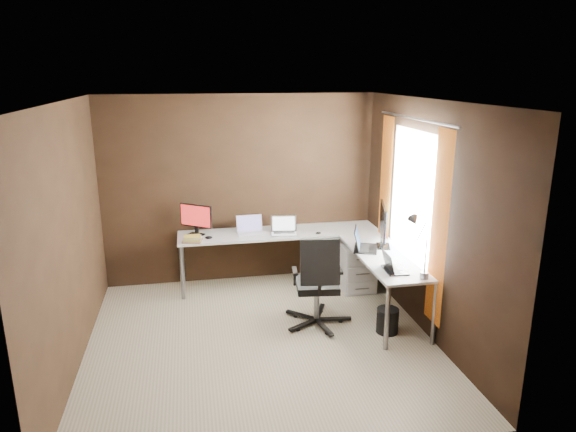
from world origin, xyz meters
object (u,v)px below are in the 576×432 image
Objects in this scene: monitor_left at (196,218)px; laptop_white at (250,229)px; drawer_pedestal at (356,267)px; office_chair at (317,299)px; laptop_silver at (284,230)px; monitor_right at (383,223)px; desk_lamp at (418,238)px; book_stack at (192,239)px; wastebasket at (387,321)px; laptop_black_big at (363,245)px; laptop_black_small at (392,267)px.

monitor_left reaches higher than laptop_white.
drawer_pedestal is at bearing -18.26° from laptop_white.
drawer_pedestal is 1.18m from office_chair.
office_chair is (0.16, -1.17, -0.47)m from laptop_silver.
desk_lamp is at bearing -163.07° from monitor_right.
monitor_left is (-2.03, 0.43, 0.66)m from drawer_pedestal.
laptop_silver is at bearing 5.62° from book_stack.
book_stack is (-0.06, -0.28, -0.19)m from monitor_left.
laptop_white is at bearing 164.98° from drawer_pedestal.
wastebasket is (0.87, -1.49, -0.64)m from laptop_silver.
monitor_right is at bearing 12.05° from monitor_left.
desk_lamp is (0.25, -0.92, 0.36)m from laptop_black_big.
laptop_black_small is at bearing -152.38° from laptop_black_big.
drawer_pedestal is 0.56× the size of office_chair.
laptop_white is (-1.49, 0.84, -0.24)m from monitor_right.
wastebasket is at bearing -91.88° from drawer_pedestal.
office_chair is (-0.65, -0.38, -0.47)m from laptop_black_big.
office_chair is (1.28, -1.33, -0.64)m from monitor_left.
monitor_right reaches higher than office_chair.
laptop_white reaches higher than wastebasket.
drawer_pedestal is 1.86× the size of laptop_black_small.
drawer_pedestal is 0.91× the size of desk_lamp.
desk_lamp is (2.24, -1.58, 0.38)m from book_stack.
laptop_white is 2.36m from desk_lamp.
laptop_black_big is 0.89m from office_chair.
office_chair is at bearing -68.20° from laptop_white.
monitor_right is 0.96m from desk_lamp.
office_chair reaches higher than laptop_white.
laptop_black_big is 0.73m from laptop_black_small.
office_chair is (0.59, -1.26, -0.47)m from laptop_white.
wastebasket is at bearing -33.73° from book_stack.
office_chair is (1.34, -1.05, -0.45)m from book_stack.
office_chair is at bearing 168.70° from desk_lamp.
monitor_right reaches higher than monitor_left.
monitor_left reaches higher than office_chair.
drawer_pedestal is at bearing 88.12° from wastebasket.
office_chair reaches higher than book_stack.
desk_lamp is at bearing -51.25° from laptop_silver.
laptop_black_small is 0.49× the size of desk_lamp.
laptop_silver is 1.36× the size of book_stack.
laptop_black_small is 2.49m from book_stack.
laptop_white is 1.27× the size of wastebasket.
laptop_white is (-1.34, 0.36, 0.48)m from drawer_pedestal.
monitor_left reaches higher than wastebasket.
monitor_left is at bearing 170.97° from laptop_white.
laptop_black_small reaches higher than book_stack.
laptop_black_big is (-0.11, -0.52, 0.48)m from drawer_pedestal.
laptop_silver is at bearing 120.41° from wastebasket.
book_stack is at bearing -167.49° from laptop_silver.
laptop_black_small is 0.93m from office_chair.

